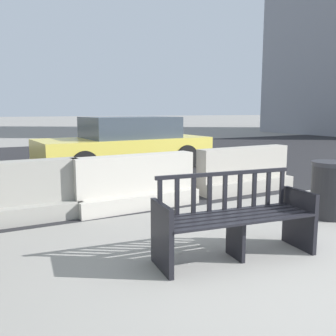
{
  "coord_description": "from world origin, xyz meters",
  "views": [
    {
      "loc": [
        -2.54,
        -2.29,
        1.53
      ],
      "look_at": [
        -0.16,
        2.18,
        0.75
      ],
      "focal_mm": 40.0,
      "sensor_mm": 36.0,
      "label": 1
    }
  ],
  "objects_px": {
    "street_bench": "(235,221)",
    "jersey_barrier_right": "(244,173)",
    "jersey_barrier_centre": "(136,186)",
    "jersey_barrier_left": "(5,198)",
    "trash_bin": "(330,190)",
    "car_taxi_near": "(126,143)"
  },
  "relations": [
    {
      "from": "jersey_barrier_right",
      "to": "trash_bin",
      "type": "xyz_separation_m",
      "value": [
        -0.1,
        -2.03,
        0.07
      ]
    },
    {
      "from": "trash_bin",
      "to": "jersey_barrier_left",
      "type": "bearing_deg",
      "value": 154.84
    },
    {
      "from": "street_bench",
      "to": "jersey_barrier_right",
      "type": "xyz_separation_m",
      "value": [
        2.23,
        2.57,
        -0.06
      ]
    },
    {
      "from": "jersey_barrier_centre",
      "to": "jersey_barrier_right",
      "type": "height_order",
      "value": "same"
    },
    {
      "from": "street_bench",
      "to": "jersey_barrier_centre",
      "type": "relative_size",
      "value": 0.86
    },
    {
      "from": "jersey_barrier_left",
      "to": "jersey_barrier_right",
      "type": "relative_size",
      "value": 0.99
    },
    {
      "from": "jersey_barrier_left",
      "to": "jersey_barrier_right",
      "type": "bearing_deg",
      "value": 1.23
    },
    {
      "from": "jersey_barrier_right",
      "to": "trash_bin",
      "type": "height_order",
      "value": "jersey_barrier_right"
    },
    {
      "from": "jersey_barrier_centre",
      "to": "car_taxi_near",
      "type": "bearing_deg",
      "value": 70.52
    },
    {
      "from": "trash_bin",
      "to": "car_taxi_near",
      "type": "bearing_deg",
      "value": 98.73
    },
    {
      "from": "car_taxi_near",
      "to": "trash_bin",
      "type": "relative_size",
      "value": 5.54
    },
    {
      "from": "street_bench",
      "to": "jersey_barrier_right",
      "type": "height_order",
      "value": "street_bench"
    },
    {
      "from": "jersey_barrier_centre",
      "to": "jersey_barrier_right",
      "type": "relative_size",
      "value": 1.0
    },
    {
      "from": "jersey_barrier_centre",
      "to": "jersey_barrier_left",
      "type": "relative_size",
      "value": 1.01
    },
    {
      "from": "street_bench",
      "to": "jersey_barrier_left",
      "type": "distance_m",
      "value": 3.19
    },
    {
      "from": "car_taxi_near",
      "to": "jersey_barrier_right",
      "type": "bearing_deg",
      "value": -75.01
    },
    {
      "from": "jersey_barrier_left",
      "to": "street_bench",
      "type": "bearing_deg",
      "value": -51.02
    },
    {
      "from": "street_bench",
      "to": "trash_bin",
      "type": "xyz_separation_m",
      "value": [
        2.12,
        0.54,
        0.01
      ]
    },
    {
      "from": "jersey_barrier_right",
      "to": "trash_bin",
      "type": "distance_m",
      "value": 2.03
    },
    {
      "from": "jersey_barrier_centre",
      "to": "trash_bin",
      "type": "xyz_separation_m",
      "value": [
        2.22,
        -1.86,
        0.07
      ]
    },
    {
      "from": "street_bench",
      "to": "jersey_barrier_centre",
      "type": "bearing_deg",
      "value": 92.25
    },
    {
      "from": "jersey_barrier_centre",
      "to": "jersey_barrier_left",
      "type": "bearing_deg",
      "value": 177.72
    }
  ]
}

